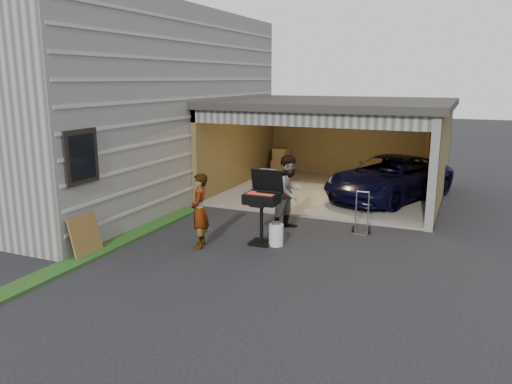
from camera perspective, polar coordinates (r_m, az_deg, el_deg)
ground at (r=10.26m, az=-5.09°, el=-7.30°), size 80.00×80.00×0.00m
house at (r=16.39m, az=-17.32°, el=9.58°), size 7.00×11.00×5.50m
groundcover_strip at (r=10.73m, az=-18.41°, el=-6.84°), size 0.50×8.00×0.06m
garage at (r=15.81m, az=9.17°, el=6.68°), size 6.80×6.30×2.90m
minivan at (r=15.18m, az=14.99°, el=1.39°), size 3.64×4.94×1.25m
woman at (r=10.60m, az=-6.49°, el=-2.15°), size 0.57×0.68×1.59m
man at (r=11.80m, az=3.82°, el=-0.06°), size 0.95×1.05×1.79m
bbq_grill at (r=10.72m, az=0.72°, el=-1.05°), size 0.72×0.63×1.60m
propane_tank at (r=10.78m, az=2.31°, el=-4.92°), size 0.38×0.38×0.47m
plywood_panel at (r=10.67m, az=-18.91°, el=-4.75°), size 0.21×0.77×0.85m
hand_truck at (r=11.85m, az=11.92°, el=-3.76°), size 0.42×0.32×1.01m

